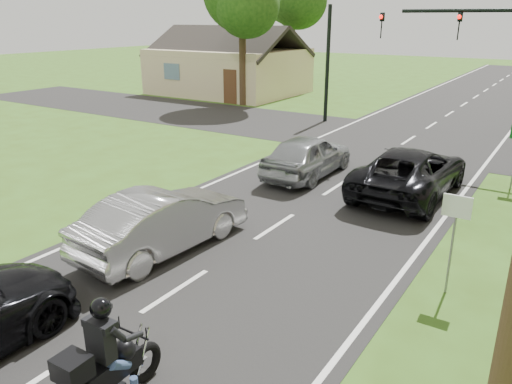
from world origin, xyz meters
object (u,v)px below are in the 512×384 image
dark_suv (410,171)px  silver_sedan (163,220)px  traffic_signal (494,53)px  sign_white (455,221)px  silver_suv (308,155)px  motorcycle_rider (103,370)px

dark_suv → silver_sedan: size_ratio=1.19×
traffic_signal → sign_white: traffic_signal is taller
dark_suv → silver_suv: 3.63m
dark_suv → sign_white: bearing=115.0°
motorcycle_rider → dark_suv: (0.79, 11.65, 0.04)m
silver_suv → sign_white: bearing=137.0°
motorcycle_rider → dark_suv: motorcycle_rider is taller
traffic_signal → sign_white: bearing=-83.0°
dark_suv → silver_sedan: bearing=63.6°
sign_white → silver_sedan: bearing=-165.3°
motorcycle_rider → silver_suv: size_ratio=0.48×
silver_sedan → sign_white: size_ratio=2.14×
motorcycle_rider → silver_sedan: size_ratio=0.47×
silver_sedan → motorcycle_rider: bearing=128.3°
traffic_signal → sign_white: 11.39m
motorcycle_rider → silver_sedan: bearing=122.6°
motorcycle_rider → traffic_signal: size_ratio=0.33×
dark_suv → traffic_signal: traffic_signal is taller
sign_white → motorcycle_rider: bearing=-118.3°
dark_suv → silver_suv: (-3.63, -0.00, -0.00)m
silver_sedan → silver_suv: bearing=-86.9°
dark_suv → sign_white: size_ratio=2.56×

